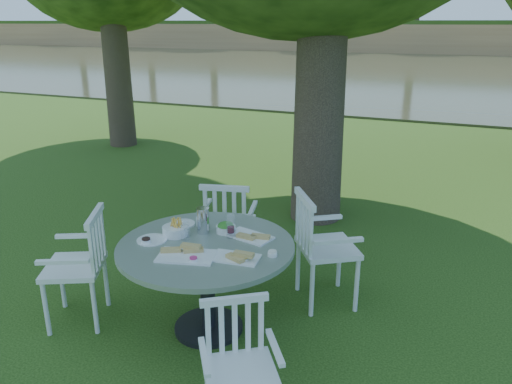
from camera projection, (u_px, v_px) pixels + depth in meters
ground at (248, 280)px, 4.90m from camera, size 140.00×140.00×0.00m
table at (206, 261)px, 3.92m from camera, size 1.38×1.38×0.77m
chair_ne at (317, 241)px, 4.34m from camera, size 0.68×0.69×1.01m
chair_nw at (227, 220)px, 4.90m from camera, size 0.58×0.55×0.95m
chair_sw at (85, 259)px, 4.08m from camera, size 0.63×0.64×0.96m
chair_se at (238, 355)px, 3.02m from camera, size 0.57×0.56×0.83m
tableware at (200, 234)px, 3.94m from camera, size 1.13×0.82×0.21m
river at (434, 72)px, 24.93m from camera, size 100.00×28.00×0.12m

